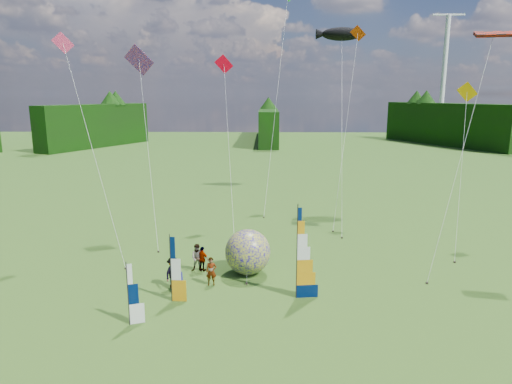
{
  "coord_description": "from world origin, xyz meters",
  "views": [
    {
      "loc": [
        -0.46,
        -19.66,
        10.6
      ],
      "look_at": [
        -1.0,
        4.0,
        5.5
      ],
      "focal_mm": 32.0,
      "sensor_mm": 36.0,
      "label": 1
    }
  ],
  "objects_px": {
    "spectator_a": "(211,271)",
    "spectator_b": "(198,258)",
    "bol_inflatable": "(248,252)",
    "kite_whale": "(342,113)",
    "spectator_d": "(203,259)",
    "feather_banner_main": "(297,254)",
    "side_banner_left": "(171,269)",
    "side_banner_far": "(128,295)",
    "camp_chair": "(179,283)",
    "spectator_c": "(173,272)"
  },
  "relations": [
    {
      "from": "camp_chair",
      "to": "spectator_d",
      "type": "bearing_deg",
      "value": 49.49
    },
    {
      "from": "feather_banner_main",
      "to": "side_banner_left",
      "type": "height_order",
      "value": "feather_banner_main"
    },
    {
      "from": "feather_banner_main",
      "to": "spectator_b",
      "type": "bearing_deg",
      "value": 140.49
    },
    {
      "from": "side_banner_left",
      "to": "side_banner_far",
      "type": "relative_size",
      "value": 1.17
    },
    {
      "from": "bol_inflatable",
      "to": "spectator_c",
      "type": "bearing_deg",
      "value": -152.5
    },
    {
      "from": "camp_chair",
      "to": "side_banner_far",
      "type": "bearing_deg",
      "value": -136.72
    },
    {
      "from": "side_banner_far",
      "to": "spectator_c",
      "type": "relative_size",
      "value": 1.69
    },
    {
      "from": "side_banner_left",
      "to": "bol_inflatable",
      "type": "relative_size",
      "value": 1.29
    },
    {
      "from": "camp_chair",
      "to": "spectator_b",
      "type": "bearing_deg",
      "value": 54.43
    },
    {
      "from": "bol_inflatable",
      "to": "kite_whale",
      "type": "relative_size",
      "value": 0.15
    },
    {
      "from": "camp_chair",
      "to": "bol_inflatable",
      "type": "bearing_deg",
      "value": 12.06
    },
    {
      "from": "spectator_b",
      "to": "spectator_a",
      "type": "bearing_deg",
      "value": -60.72
    },
    {
      "from": "side_banner_far",
      "to": "bol_inflatable",
      "type": "xyz_separation_m",
      "value": [
        5.29,
        6.37,
        -0.14
      ]
    },
    {
      "from": "side_banner_left",
      "to": "bol_inflatable",
      "type": "xyz_separation_m",
      "value": [
        3.81,
        3.86,
        -0.4
      ]
    },
    {
      "from": "camp_chair",
      "to": "kite_whale",
      "type": "xyz_separation_m",
      "value": [
        11.16,
        15.9,
        8.5
      ]
    },
    {
      "from": "bol_inflatable",
      "to": "camp_chair",
      "type": "bearing_deg",
      "value": -144.52
    },
    {
      "from": "spectator_b",
      "to": "spectator_c",
      "type": "distance_m",
      "value": 2.61
    },
    {
      "from": "spectator_c",
      "to": "spectator_d",
      "type": "xyz_separation_m",
      "value": [
        1.31,
        2.44,
        -0.11
      ]
    },
    {
      "from": "side_banner_left",
      "to": "bol_inflatable",
      "type": "bearing_deg",
      "value": 46.63
    },
    {
      "from": "spectator_a",
      "to": "spectator_b",
      "type": "xyz_separation_m",
      "value": [
        -1.06,
        2.01,
        0.05
      ]
    },
    {
      "from": "side_banner_far",
      "to": "camp_chair",
      "type": "relative_size",
      "value": 2.99
    },
    {
      "from": "spectator_a",
      "to": "kite_whale",
      "type": "height_order",
      "value": "kite_whale"
    },
    {
      "from": "side_banner_left",
      "to": "kite_whale",
      "type": "relative_size",
      "value": 0.2
    },
    {
      "from": "spectator_a",
      "to": "camp_chair",
      "type": "height_order",
      "value": "spectator_a"
    },
    {
      "from": "spectator_d",
      "to": "kite_whale",
      "type": "height_order",
      "value": "kite_whale"
    },
    {
      "from": "side_banner_far",
      "to": "kite_whale",
      "type": "bearing_deg",
      "value": 37.68
    },
    {
      "from": "side_banner_far",
      "to": "spectator_b",
      "type": "distance_m",
      "value": 7.05
    },
    {
      "from": "feather_banner_main",
      "to": "side_banner_far",
      "type": "distance_m",
      "value": 8.6
    },
    {
      "from": "feather_banner_main",
      "to": "side_banner_left",
      "type": "distance_m",
      "value": 6.57
    },
    {
      "from": "side_banner_left",
      "to": "spectator_a",
      "type": "xyz_separation_m",
      "value": [
        1.82,
        2.12,
        -0.95
      ]
    },
    {
      "from": "side_banner_far",
      "to": "camp_chair",
      "type": "height_order",
      "value": "side_banner_far"
    },
    {
      "from": "spectator_b",
      "to": "camp_chair",
      "type": "xyz_separation_m",
      "value": [
        -0.62,
        -2.9,
        -0.36
      ]
    },
    {
      "from": "bol_inflatable",
      "to": "spectator_b",
      "type": "bearing_deg",
      "value": 174.8
    },
    {
      "from": "side_banner_left",
      "to": "camp_chair",
      "type": "bearing_deg",
      "value": 85.05
    },
    {
      "from": "spectator_b",
      "to": "camp_chair",
      "type": "bearing_deg",
      "value": -100.64
    },
    {
      "from": "kite_whale",
      "to": "side_banner_left",
      "type": "bearing_deg",
      "value": -146.21
    },
    {
      "from": "spectator_b",
      "to": "kite_whale",
      "type": "relative_size",
      "value": 0.1
    },
    {
      "from": "spectator_c",
      "to": "kite_whale",
      "type": "height_order",
      "value": "kite_whale"
    },
    {
      "from": "feather_banner_main",
      "to": "kite_whale",
      "type": "relative_size",
      "value": 0.27
    },
    {
      "from": "feather_banner_main",
      "to": "spectator_d",
      "type": "bearing_deg",
      "value": 138.89
    },
    {
      "from": "feather_banner_main",
      "to": "spectator_c",
      "type": "distance_m",
      "value": 7.06
    },
    {
      "from": "spectator_d",
      "to": "spectator_a",
      "type": "bearing_deg",
      "value": 142.01
    },
    {
      "from": "spectator_c",
      "to": "spectator_d",
      "type": "height_order",
      "value": "spectator_c"
    },
    {
      "from": "side_banner_far",
      "to": "camp_chair",
      "type": "bearing_deg",
      "value": 47.41
    },
    {
      "from": "feather_banner_main",
      "to": "bol_inflatable",
      "type": "bearing_deg",
      "value": 121.62
    },
    {
      "from": "side_banner_left",
      "to": "spectator_b",
      "type": "bearing_deg",
      "value": 80.88
    },
    {
      "from": "spectator_d",
      "to": "kite_whale",
      "type": "relative_size",
      "value": 0.09
    },
    {
      "from": "spectator_a",
      "to": "spectator_b",
      "type": "distance_m",
      "value": 2.27
    },
    {
      "from": "spectator_b",
      "to": "spectator_d",
      "type": "bearing_deg",
      "value": 10.0
    },
    {
      "from": "side_banner_far",
      "to": "spectator_b",
      "type": "xyz_separation_m",
      "value": [
        2.24,
        6.65,
        -0.64
      ]
    }
  ]
}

